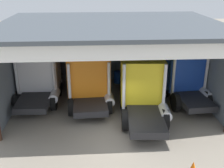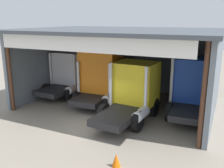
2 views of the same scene
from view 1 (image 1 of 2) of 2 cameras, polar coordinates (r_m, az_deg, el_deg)
ground_plane at (r=14.16m, az=0.80°, el=-11.02°), size 80.00×80.00×0.00m
workshop_shed at (r=17.39m, az=-0.43°, el=7.97°), size 12.67×9.48×5.16m
truck_white_center_left_bay at (r=18.07m, az=-14.91°, el=1.70°), size 2.65×4.55×3.30m
truck_orange_center_bay at (r=16.88m, az=-4.81°, el=1.76°), size 2.84×4.39×3.67m
truck_yellow_center_right_bay at (r=15.64m, az=6.42°, el=-0.84°), size 2.66×5.20×3.35m
truck_blue_yard_outside at (r=18.06m, az=14.82°, el=2.04°), size 2.70×4.62×3.58m
oil_drum at (r=20.89m, az=1.21°, el=1.45°), size 0.58×0.58×0.90m
tool_cart at (r=20.26m, az=-11.48°, el=0.50°), size 0.90×0.60×1.00m
traffic_cone at (r=12.27m, az=16.45°, el=-16.23°), size 0.36×0.36×0.56m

